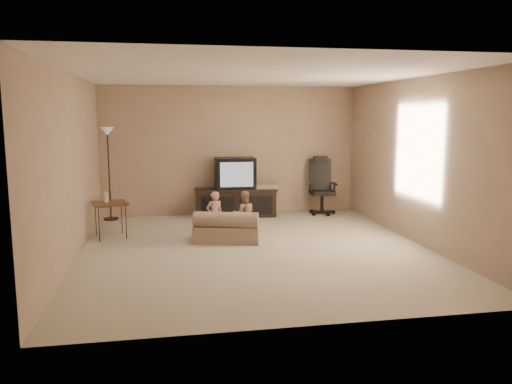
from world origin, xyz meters
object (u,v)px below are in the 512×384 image
(tv_stand, at_px, (236,192))
(side_table, at_px, (110,204))
(toddler_left, at_px, (214,215))
(floor_lamp, at_px, (108,153))
(office_chair, at_px, (321,193))
(toddler_right, at_px, (244,214))
(child_sofa, at_px, (227,229))

(tv_stand, height_order, side_table, tv_stand)
(tv_stand, xyz_separation_m, side_table, (-2.22, -1.38, 0.08))
(tv_stand, bearing_deg, toddler_left, -106.55)
(floor_lamp, bearing_deg, office_chair, -1.80)
(tv_stand, xyz_separation_m, toddler_right, (-0.11, -1.72, -0.10))
(office_chair, height_order, child_sofa, office_chair)
(floor_lamp, height_order, toddler_left, floor_lamp)
(toddler_left, bearing_deg, office_chair, -160.19)
(office_chair, bearing_deg, tv_stand, -177.30)
(side_table, height_order, child_sofa, side_table)
(office_chair, distance_m, floor_lamp, 4.16)
(tv_stand, height_order, office_chair, office_chair)
(side_table, relative_size, toddler_right, 1.03)
(floor_lamp, height_order, toddler_right, floor_lamp)
(child_sofa, bearing_deg, office_chair, 57.17)
(floor_lamp, xyz_separation_m, toddler_left, (1.77, -1.83, -0.88))
(child_sofa, bearing_deg, tv_stand, 93.32)
(toddler_right, bearing_deg, tv_stand, -91.35)
(tv_stand, distance_m, office_chair, 1.71)
(toddler_right, bearing_deg, toddler_left, 8.91)
(side_table, distance_m, child_sofa, 1.93)
(toddler_left, distance_m, toddler_right, 0.48)
(child_sofa, height_order, toddler_right, toddler_right)
(floor_lamp, relative_size, toddler_right, 2.31)
(toddler_right, bearing_deg, child_sofa, 42.79)
(floor_lamp, xyz_separation_m, toddler_right, (2.25, -1.77, -0.88))
(tv_stand, xyz_separation_m, toddler_left, (-0.59, -1.77, -0.09))
(side_table, bearing_deg, toddler_left, -13.48)
(tv_stand, distance_m, toddler_left, 1.87)
(toddler_left, height_order, toddler_right, toddler_left)
(toddler_left, relative_size, toddler_right, 1.02)
(floor_lamp, relative_size, toddler_left, 2.26)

